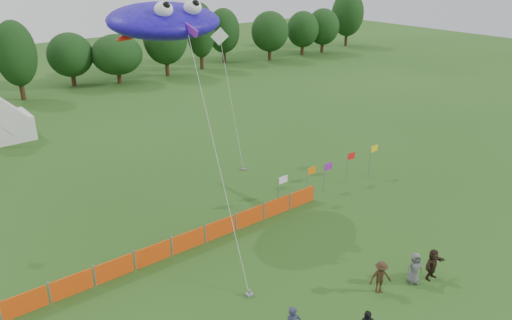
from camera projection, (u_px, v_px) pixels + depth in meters
ground at (345, 317)px, 20.92m from camera, size 160.00×160.00×0.00m
treeline at (40, 55)px, 52.79m from camera, size 104.57×8.78×8.36m
barrier_fence at (188, 241)px, 25.57m from camera, size 17.90×0.06×1.00m
flag_row at (329, 171)px, 31.49m from camera, size 8.73×0.57×2.26m
spectator_c at (381, 277)px, 22.18m from camera, size 1.18×0.97×1.58m
spectator_e at (414, 268)px, 22.82m from camera, size 0.91×0.77×1.57m
spectator_f at (433, 264)px, 23.15m from camera, size 1.43×0.47×1.54m
stingray_kite at (162, 20)px, 27.46m from camera, size 7.82×19.73×12.00m
small_kite_white at (225, 69)px, 35.50m from camera, size 1.94×4.51×9.33m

